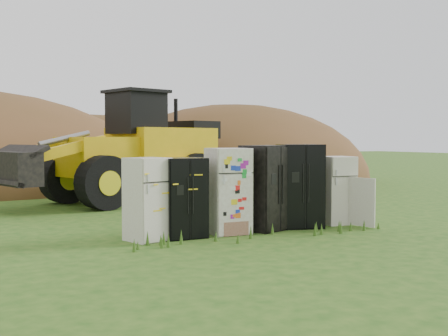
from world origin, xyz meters
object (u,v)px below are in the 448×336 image
(fridge_black_side, at_px, (183,198))
(fridge_dark_mid, at_px, (265,188))
(fridge_sticker, at_px, (228,191))
(fridge_open_door, at_px, (336,190))
(wheel_loader, at_px, (112,146))
(fridge_black_right, at_px, (300,186))
(fridge_leftmost, at_px, (147,199))

(fridge_black_side, bearing_deg, fridge_dark_mid, 2.55)
(fridge_sticker, xyz_separation_m, fridge_open_door, (2.97, -0.00, -0.11))
(fridge_sticker, distance_m, fridge_dark_mid, 0.97)
(fridge_black_side, xyz_separation_m, wheel_loader, (0.47, 6.63, 0.99))
(fridge_sticker, height_order, fridge_open_door, fridge_sticker)
(fridge_dark_mid, distance_m, fridge_black_right, 0.91)
(fridge_black_right, xyz_separation_m, fridge_open_door, (1.09, 0.02, -0.15))
(fridge_leftmost, height_order, fridge_sticker, fridge_sticker)
(fridge_sticker, relative_size, fridge_dark_mid, 0.97)
(fridge_black_right, bearing_deg, fridge_black_side, -162.09)
(wheel_loader, bearing_deg, fridge_sticker, -100.00)
(fridge_black_side, distance_m, fridge_open_door, 4.04)
(fridge_black_right, bearing_deg, wheel_loader, 128.38)
(fridge_black_side, height_order, fridge_black_right, fridge_black_right)
(fridge_black_right, height_order, fridge_open_door, fridge_black_right)
(fridge_dark_mid, xyz_separation_m, wheel_loader, (-1.57, 6.58, 0.86))
(fridge_black_side, relative_size, fridge_sticker, 0.90)
(fridge_sticker, xyz_separation_m, fridge_black_right, (1.88, -0.02, 0.04))
(fridge_dark_mid, bearing_deg, wheel_loader, 84.43)
(fridge_leftmost, distance_m, wheel_loader, 6.78)
(fridge_black_right, relative_size, fridge_open_door, 1.18)
(fridge_dark_mid, xyz_separation_m, fridge_open_door, (2.00, -0.03, -0.14))
(fridge_dark_mid, xyz_separation_m, fridge_black_right, (0.91, -0.05, 0.01))
(fridge_leftmost, distance_m, fridge_black_side, 0.78)
(fridge_dark_mid, relative_size, wheel_loader, 0.25)
(fridge_open_door, bearing_deg, fridge_dark_mid, -176.53)
(fridge_black_side, relative_size, fridge_dark_mid, 0.87)
(fridge_dark_mid, distance_m, wheel_loader, 6.82)
(fridge_open_door, bearing_deg, fridge_black_side, -175.31)
(fridge_sticker, height_order, fridge_dark_mid, fridge_dark_mid)
(fridge_black_side, bearing_deg, fridge_black_right, 1.16)
(fridge_leftmost, xyz_separation_m, fridge_black_side, (0.78, -0.04, -0.01))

